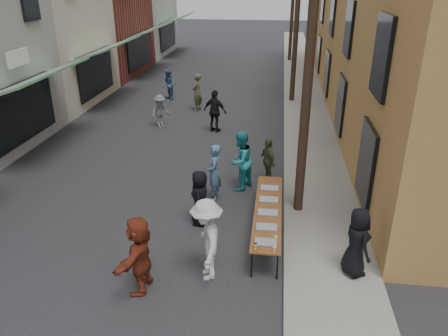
% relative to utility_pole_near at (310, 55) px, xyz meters
% --- Properties ---
extents(ground, '(120.00, 120.00, 0.00)m').
position_rel_utility_pole_near_xyz_m(ground, '(-4.30, -3.00, -4.50)').
color(ground, '#28282B').
rests_on(ground, ground).
extents(sidewalk, '(2.20, 60.00, 0.10)m').
position_rel_utility_pole_near_xyz_m(sidewalk, '(0.70, 12.00, -4.45)').
color(sidewalk, gray).
rests_on(sidewalk, ground).
extents(storefront_row, '(8.00, 37.00, 9.00)m').
position_rel_utility_pole_near_xyz_m(storefront_row, '(-14.30, 11.96, -0.38)').
color(storefront_row, maroon).
rests_on(storefront_row, ground).
extents(utility_pole_near, '(0.26, 0.26, 9.00)m').
position_rel_utility_pole_near_xyz_m(utility_pole_near, '(0.00, 0.00, 0.00)').
color(utility_pole_near, '#2D2116').
rests_on(utility_pole_near, ground).
extents(utility_pole_mid, '(0.26, 0.26, 9.00)m').
position_rel_utility_pole_near_xyz_m(utility_pole_mid, '(0.00, 12.00, 0.00)').
color(utility_pole_mid, '#2D2116').
rests_on(utility_pole_mid, ground).
extents(utility_pole_far, '(0.26, 0.26, 9.00)m').
position_rel_utility_pole_near_xyz_m(utility_pole_far, '(0.00, 24.00, 0.00)').
color(utility_pole_far, '#2D2116').
rests_on(utility_pole_far, ground).
extents(serving_table, '(0.70, 4.00, 0.75)m').
position_rel_utility_pole_near_xyz_m(serving_table, '(-0.85, -1.30, -3.79)').
color(serving_table, brown).
rests_on(serving_table, ground).
extents(catering_tray_sausage, '(0.50, 0.33, 0.08)m').
position_rel_utility_pole_near_xyz_m(catering_tray_sausage, '(-0.85, -2.95, -3.71)').
color(catering_tray_sausage, maroon).
rests_on(catering_tray_sausage, serving_table).
extents(catering_tray_foil_b, '(0.50, 0.33, 0.08)m').
position_rel_utility_pole_near_xyz_m(catering_tray_foil_b, '(-0.85, -2.30, -3.71)').
color(catering_tray_foil_b, '#B2B2B7').
rests_on(catering_tray_foil_b, serving_table).
extents(catering_tray_buns, '(0.50, 0.33, 0.08)m').
position_rel_utility_pole_near_xyz_m(catering_tray_buns, '(-0.85, -1.60, -3.71)').
color(catering_tray_buns, tan).
rests_on(catering_tray_buns, serving_table).
extents(catering_tray_foil_d, '(0.50, 0.33, 0.08)m').
position_rel_utility_pole_near_xyz_m(catering_tray_foil_d, '(-0.85, -0.90, -3.71)').
color(catering_tray_foil_d, '#B2B2B7').
rests_on(catering_tray_foil_d, serving_table).
extents(catering_tray_buns_end, '(0.50, 0.33, 0.08)m').
position_rel_utility_pole_near_xyz_m(catering_tray_buns_end, '(-0.85, -0.20, -3.71)').
color(catering_tray_buns_end, tan).
rests_on(catering_tray_buns_end, serving_table).
extents(condiment_jar_a, '(0.07, 0.07, 0.08)m').
position_rel_utility_pole_near_xyz_m(condiment_jar_a, '(-1.07, -3.25, -3.71)').
color(condiment_jar_a, '#A57F26').
rests_on(condiment_jar_a, serving_table).
extents(condiment_jar_b, '(0.07, 0.07, 0.08)m').
position_rel_utility_pole_near_xyz_m(condiment_jar_b, '(-1.07, -3.15, -3.71)').
color(condiment_jar_b, '#A57F26').
rests_on(condiment_jar_b, serving_table).
extents(condiment_jar_c, '(0.07, 0.07, 0.08)m').
position_rel_utility_pole_near_xyz_m(condiment_jar_c, '(-1.07, -3.05, -3.71)').
color(condiment_jar_c, '#A57F26').
rests_on(condiment_jar_c, serving_table).
extents(cup_stack, '(0.08, 0.08, 0.12)m').
position_rel_utility_pole_near_xyz_m(cup_stack, '(-0.65, -3.20, -3.69)').
color(cup_stack, tan).
rests_on(cup_stack, serving_table).
extents(guest_front_a, '(0.53, 0.79, 1.57)m').
position_rel_utility_pole_near_xyz_m(guest_front_a, '(-2.70, -0.98, -3.71)').
color(guest_front_a, black).
rests_on(guest_front_a, ground).
extents(guest_front_b, '(0.51, 0.70, 1.77)m').
position_rel_utility_pole_near_xyz_m(guest_front_b, '(-2.53, 0.49, -3.62)').
color(guest_front_b, '#4F7299').
rests_on(guest_front_b, ground).
extents(guest_front_c, '(1.10, 1.18, 1.94)m').
position_rel_utility_pole_near_xyz_m(guest_front_c, '(-1.81, 1.29, -3.53)').
color(guest_front_c, teal).
rests_on(guest_front_c, ground).
extents(guest_front_d, '(1.00, 1.40, 1.96)m').
position_rel_utility_pole_near_xyz_m(guest_front_d, '(-2.14, -3.26, -3.52)').
color(guest_front_d, silver).
rests_on(guest_front_d, ground).
extents(guest_front_e, '(0.75, 0.96, 1.53)m').
position_rel_utility_pole_near_xyz_m(guest_front_e, '(-0.97, 1.90, -3.74)').
color(guest_front_e, '#575F37').
rests_on(guest_front_e, ground).
extents(guest_queue_back, '(0.65, 1.69, 1.79)m').
position_rel_utility_pole_near_xyz_m(guest_queue_back, '(-3.50, -3.86, -3.61)').
color(guest_queue_back, maroon).
rests_on(guest_queue_back, ground).
extents(server, '(0.79, 0.95, 1.65)m').
position_rel_utility_pole_near_xyz_m(server, '(1.16, -2.85, -3.57)').
color(server, black).
rests_on(server, sidewalk).
extents(passerby_left, '(1.00, 1.08, 1.46)m').
position_rel_utility_pole_near_xyz_m(passerby_left, '(-5.94, 7.04, -3.77)').
color(passerby_left, slate).
rests_on(passerby_left, ground).
extents(passerby_mid, '(1.17, 0.82, 1.84)m').
position_rel_utility_pole_near_xyz_m(passerby_mid, '(-3.40, 6.67, -3.58)').
color(passerby_mid, black).
rests_on(passerby_mid, ground).
extents(passerby_right, '(0.59, 0.77, 1.86)m').
position_rel_utility_pole_near_xyz_m(passerby_right, '(-4.76, 9.79, -3.57)').
color(passerby_right, '#4F5631').
rests_on(passerby_right, ground).
extents(passerby_far, '(0.98, 1.01, 1.64)m').
position_rel_utility_pole_near_xyz_m(passerby_far, '(-6.67, 11.57, -3.68)').
color(passerby_far, '#48628D').
rests_on(passerby_far, ground).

